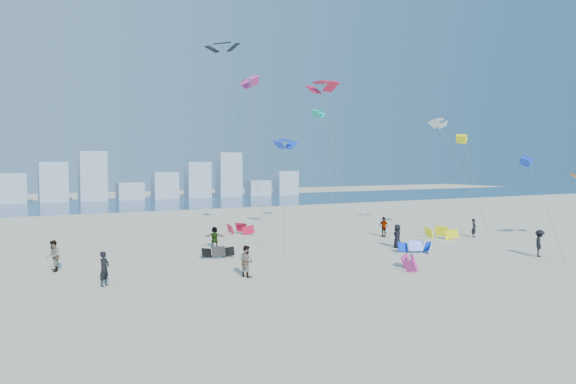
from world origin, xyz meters
TOP-DOWN VIEW (x-y plane):
  - ground at (0.00, 0.00)m, footprint 220.00×220.00m
  - ocean at (0.00, 72.00)m, footprint 220.00×220.00m
  - kitesurfer_near at (-9.18, 13.68)m, footprint 0.78×0.77m
  - kitesurfer_mid at (-1.73, 12.27)m, footprint 0.93×1.05m
  - kitesurfers_far at (7.99, 17.13)m, footprint 34.25×15.54m
  - grounded_kites at (10.50, 18.14)m, footprint 22.69×23.41m
  - flying_kites at (13.80, 22.78)m, footprint 26.69×29.63m
  - distant_skyline at (-1.19, 82.00)m, footprint 85.00×3.00m

SIDE VIEW (x-z plane):
  - ground at x=0.00m, z-range 0.00..0.00m
  - ocean at x=0.00m, z-range 0.01..0.01m
  - grounded_kites at x=10.50m, z-range -0.05..0.89m
  - kitesurfers_far at x=7.99m, z-range -0.05..1.82m
  - kitesurfer_mid at x=-1.73m, z-range 0.00..1.79m
  - kitesurfer_near at x=-9.18m, z-range 0.00..1.81m
  - distant_skyline at x=-1.19m, z-range -1.11..7.29m
  - flying_kites at x=13.80m, z-range 2.20..20.57m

